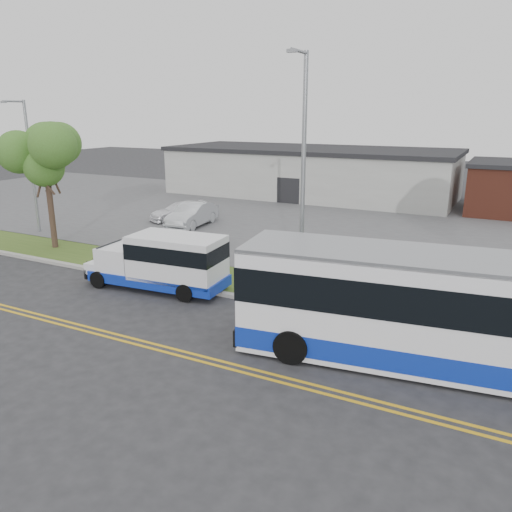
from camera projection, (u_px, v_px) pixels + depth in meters
The scene contains 17 objects.
ground at pixel (204, 303), 20.04m from camera, with size 140.00×140.00×0.00m, color #28282B.
lane_line_north at pixel (142, 341), 16.75m from camera, with size 70.00×0.12×0.01m, color gold.
lane_line_south at pixel (136, 344), 16.49m from camera, with size 70.00×0.12×0.01m, color gold.
curb at pixel (219, 293), 20.96m from camera, with size 80.00×0.30×0.15m, color #9E9B93.
verge at pixel (239, 281), 22.50m from camera, with size 80.00×3.30×0.10m, color #39521B.
parking_lot at pixel (338, 222), 34.54m from camera, with size 80.00×25.00×0.10m, color #4C4C4F.
commercial_building at pixel (310, 172), 45.13m from camera, with size 25.40×10.40×4.35m.
tree_west at pixel (45, 156), 26.62m from camera, with size 4.40×4.40×6.91m.
streetlight_near at pixel (303, 169), 19.59m from camera, with size 0.35×1.53×9.50m.
streetlight_far at pixel (30, 162), 30.45m from camera, with size 0.35×1.53×8.00m.
shuttle_bus at pixel (165, 260), 21.28m from camera, with size 6.50×2.58×2.44m.
transit_bus at pixel (448, 313), 14.59m from camera, with size 12.70×4.39×3.45m.
pedestrian at pixel (169, 252), 23.73m from camera, with size 0.65×0.43×1.78m, color black.
parked_car_a at pixel (192, 215), 32.91m from camera, with size 1.65×4.74×1.56m, color silver.
parked_car_b at pixel (179, 211), 34.90m from camera, with size 1.70×4.19×1.22m, color white.
grocery_bag_left at pixel (161, 267), 23.85m from camera, with size 0.32×0.32×0.32m, color white.
grocery_bag_right at pixel (178, 266), 24.01m from camera, with size 0.32×0.32×0.32m, color white.
Camera 1 is at (10.41, -15.69, 7.40)m, focal length 35.00 mm.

